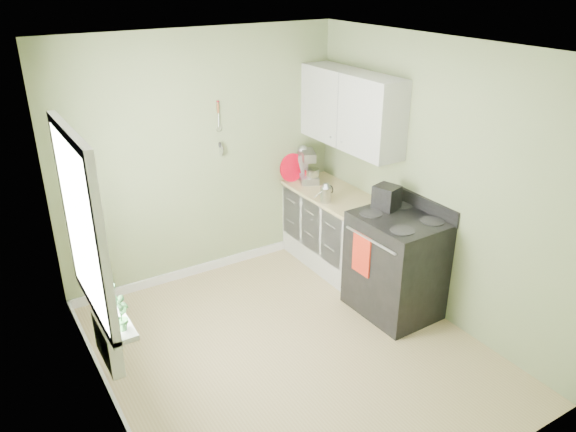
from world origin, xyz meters
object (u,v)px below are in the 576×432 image
stand_mixer (308,167)px  coffee_maker (386,204)px  stove (397,264)px  kettle (326,193)px

stand_mixer → coffee_maker: stand_mixer is taller
stove → coffee_maker: coffee_maker is taller
stove → stand_mixer: size_ratio=2.84×
kettle → stove: bearing=-76.4°
coffee_maker → stand_mixer: bearing=92.3°
stove → coffee_maker: size_ratio=3.22×
stand_mixer → coffee_maker: (0.05, -1.32, -0.00)m
stand_mixer → kettle: stand_mixer is taller
stove → kettle: 1.09m
stove → kettle: size_ratio=5.54×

